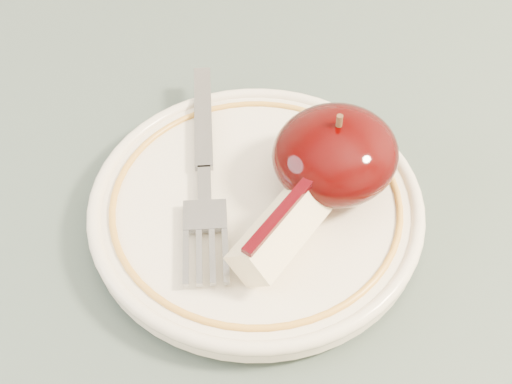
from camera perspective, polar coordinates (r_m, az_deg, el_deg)
plate at (r=0.46m, az=-0.00°, el=-1.14°), size 0.21×0.21×0.02m
apple_half at (r=0.45m, az=6.36°, el=3.02°), size 0.08×0.08×0.06m
apple_wedge at (r=0.42m, az=2.20°, el=-2.84°), size 0.08×0.06×0.04m
fork at (r=0.46m, az=-4.17°, el=1.78°), size 0.11×0.17×0.00m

